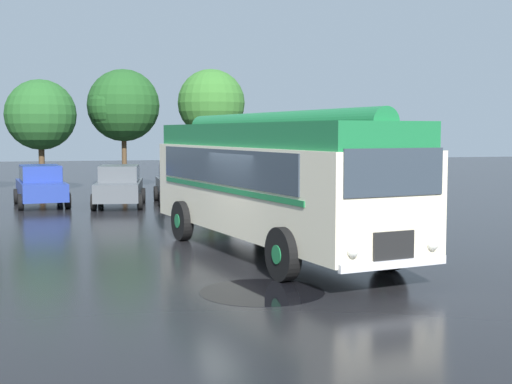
{
  "coord_description": "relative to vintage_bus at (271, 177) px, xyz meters",
  "views": [
    {
      "loc": [
        -4.1,
        -16.25,
        3.01
      ],
      "look_at": [
        0.65,
        2.14,
        1.4
      ],
      "focal_mm": 50.0,
      "sensor_mm": 36.0,
      "label": 1
    }
  ],
  "objects": [
    {
      "name": "tree_left_of_centre",
      "position": [
        -6.11,
        19.15,
        1.93
      ],
      "size": [
        3.4,
        3.4,
        5.54
      ],
      "color": "#4C3823",
      "rests_on": "ground"
    },
    {
      "name": "ground_plane",
      "position": [
        -0.65,
        -0.63,
        -1.89
      ],
      "size": [
        120.0,
        120.0,
        0.0
      ],
      "primitive_type": "plane",
      "color": "black"
    },
    {
      "name": "puddle_patch",
      "position": [
        -1.34,
        -4.13,
        -1.89
      ],
      "size": [
        2.37,
        2.37,
        0.01
      ],
      "primitive_type": "cylinder",
      "color": "black",
      "rests_on": "ground"
    },
    {
      "name": "car_far_right",
      "position": [
        2.33,
        13.14,
        -1.05
      ],
      "size": [
        2.15,
        4.3,
        1.66
      ],
      "color": "silver",
      "rests_on": "ground"
    },
    {
      "name": "tree_right_of_centre",
      "position": [
        2.41,
        20.29,
        2.6
      ],
      "size": [
        3.55,
        3.55,
        6.3
      ],
      "color": "#4C3823",
      "rests_on": "ground"
    },
    {
      "name": "car_mid_left",
      "position": [
        -2.94,
        12.17,
        -1.05
      ],
      "size": [
        2.38,
        4.39,
        1.66
      ],
      "color": "#4C5156",
      "rests_on": "ground"
    },
    {
      "name": "tree_centre",
      "position": [
        -2.26,
        20.49,
        2.45
      ],
      "size": [
        3.71,
        3.71,
        6.23
      ],
      "color": "#4C3823",
      "rests_on": "ground"
    },
    {
      "name": "vintage_bus",
      "position": [
        0.0,
        0.0,
        0.0
      ],
      "size": [
        4.38,
        10.37,
        3.49
      ],
      "color": "beige",
      "rests_on": "ground"
    },
    {
      "name": "car_mid_right",
      "position": [
        -0.39,
        12.9,
        -1.05
      ],
      "size": [
        2.07,
        4.26,
        1.66
      ],
      "color": "#4C5156",
      "rests_on": "ground"
    },
    {
      "name": "car_near_left",
      "position": [
        -6.01,
        13.1,
        -1.05
      ],
      "size": [
        2.36,
        4.39,
        1.66
      ],
      "color": "navy",
      "rests_on": "ground"
    }
  ]
}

